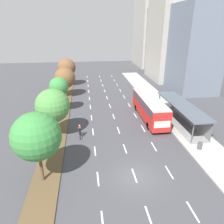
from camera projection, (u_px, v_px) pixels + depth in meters
name	position (u px, v px, depth m)	size (l,w,h in m)	color
ground_plane	(135.00, 177.00, 19.74)	(140.00, 140.00, 0.00)	#424247
median_strip	(63.00, 106.00, 37.00)	(2.60, 52.00, 0.12)	brown
sidewalk_right	(158.00, 102.00, 39.16)	(4.50, 52.00, 0.15)	#ADAAA3
lane_divider_left	(90.00, 107.00, 36.80)	(0.14, 49.21, 0.01)	white
lane_divider_center	(110.00, 106.00, 37.23)	(0.14, 49.21, 0.01)	white
lane_divider_right	(129.00, 105.00, 37.66)	(0.14, 49.21, 0.01)	white
bus_shelter	(183.00, 112.00, 29.85)	(2.90, 12.40, 2.86)	gray
bus	(149.00, 106.00, 31.44)	(2.54, 11.29, 3.37)	red
cyclist	(80.00, 132.00, 26.49)	(0.46, 1.82, 1.71)	black
median_tree_nearest	(36.00, 136.00, 17.48)	(4.22, 4.22, 6.67)	brown
median_tree_second	(53.00, 106.00, 25.22)	(4.17, 4.17, 6.27)	brown
median_tree_third	(59.00, 87.00, 32.74)	(3.04, 3.04, 5.82)	brown
median_tree_fourth	(65.00, 78.00, 40.54)	(4.06, 4.06, 5.79)	brown
median_tree_fifth	(67.00, 68.00, 47.89)	(4.18, 4.18, 6.36)	brown
trash_bin	(200.00, 146.00, 23.80)	(0.52, 0.52, 0.85)	#4C4C51
building_near_right	(193.00, 49.00, 43.69)	(7.99, 12.04, 17.57)	slate
building_mid_right	(168.00, 37.00, 52.56)	(7.54, 12.51, 21.14)	#A39E93
building_far_right	(165.00, 40.00, 64.30)	(11.32, 9.66, 18.23)	gray
building_tall_right	(152.00, 29.00, 71.10)	(9.47, 14.65, 24.57)	#A39E93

